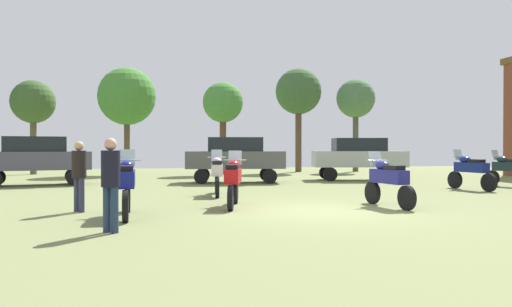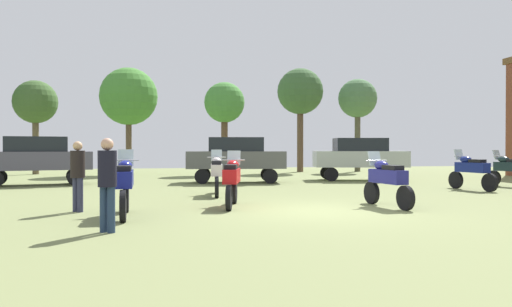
{
  "view_description": "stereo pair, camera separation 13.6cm",
  "coord_description": "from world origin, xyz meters",
  "px_view_note": "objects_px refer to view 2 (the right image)",
  "views": [
    {
      "loc": [
        -3.86,
        -11.51,
        1.57
      ],
      "look_at": [
        -0.5,
        5.65,
        1.36
      ],
      "focal_mm": 34.6,
      "sensor_mm": 36.0,
      "label": 1
    },
    {
      "loc": [
        -3.73,
        -11.54,
        1.57
      ],
      "look_at": [
        -0.5,
        5.65,
        1.36
      ],
      "focal_mm": 34.6,
      "sensor_mm": 36.0,
      "label": 2
    }
  ],
  "objects_px": {
    "tree_1": "(224,104)",
    "car_2": "(360,156)",
    "tree_2": "(129,97)",
    "person_1": "(107,177)",
    "tree_3": "(35,103)",
    "car_1": "(37,157)",
    "tree_7": "(358,100)",
    "motorcycle_3": "(509,169)",
    "motorcycle_5": "(125,184)",
    "motorcycle_6": "(232,179)",
    "car_3": "(236,156)",
    "tree_4": "(300,93)",
    "motorcycle_4": "(471,170)",
    "motorcycle_7": "(387,180)",
    "person_2": "(78,171)",
    "motorcycle_1": "(217,173)"
  },
  "relations": [
    {
      "from": "motorcycle_5",
      "to": "motorcycle_6",
      "type": "distance_m",
      "value": 2.96
    },
    {
      "from": "motorcycle_6",
      "to": "person_2",
      "type": "distance_m",
      "value": 3.82
    },
    {
      "from": "tree_2",
      "to": "car_3",
      "type": "bearing_deg",
      "value": -56.56
    },
    {
      "from": "person_1",
      "to": "motorcycle_6",
      "type": "bearing_deg",
      "value": 83.57
    },
    {
      "from": "car_2",
      "to": "tree_2",
      "type": "relative_size",
      "value": 0.74
    },
    {
      "from": "motorcycle_3",
      "to": "car_3",
      "type": "xyz_separation_m",
      "value": [
        -10.33,
        4.29,
        0.46
      ]
    },
    {
      "from": "motorcycle_4",
      "to": "motorcycle_7",
      "type": "height_order",
      "value": "motorcycle_4"
    },
    {
      "from": "car_1",
      "to": "person_1",
      "type": "relative_size",
      "value": 2.65
    },
    {
      "from": "motorcycle_1",
      "to": "motorcycle_4",
      "type": "relative_size",
      "value": 1.0
    },
    {
      "from": "tree_2",
      "to": "motorcycle_5",
      "type": "bearing_deg",
      "value": -86.41
    },
    {
      "from": "tree_1",
      "to": "car_2",
      "type": "bearing_deg",
      "value": -48.93
    },
    {
      "from": "tree_7",
      "to": "motorcycle_4",
      "type": "bearing_deg",
      "value": -95.35
    },
    {
      "from": "motorcycle_4",
      "to": "person_2",
      "type": "relative_size",
      "value": 1.31
    },
    {
      "from": "car_3",
      "to": "tree_1",
      "type": "distance_m",
      "value": 7.59
    },
    {
      "from": "motorcycle_4",
      "to": "tree_4",
      "type": "distance_m",
      "value": 15.05
    },
    {
      "from": "motorcycle_3",
      "to": "motorcycle_7",
      "type": "xyz_separation_m",
      "value": [
        -7.74,
        -5.32,
        0.0
      ]
    },
    {
      "from": "motorcycle_5",
      "to": "car_2",
      "type": "distance_m",
      "value": 14.67
    },
    {
      "from": "tree_2",
      "to": "motorcycle_7",
      "type": "bearing_deg",
      "value": -66.05
    },
    {
      "from": "motorcycle_4",
      "to": "tree_2",
      "type": "height_order",
      "value": "tree_2"
    },
    {
      "from": "car_3",
      "to": "tree_2",
      "type": "relative_size",
      "value": 0.73
    },
    {
      "from": "motorcycle_6",
      "to": "motorcycle_7",
      "type": "xyz_separation_m",
      "value": [
        3.98,
        -0.78,
        -0.01
      ]
    },
    {
      "from": "motorcycle_7",
      "to": "person_2",
      "type": "distance_m",
      "value": 7.79
    },
    {
      "from": "car_2",
      "to": "motorcycle_7",
      "type": "bearing_deg",
      "value": 172.08
    },
    {
      "from": "person_1",
      "to": "motorcycle_4",
      "type": "bearing_deg",
      "value": 61.91
    },
    {
      "from": "car_1",
      "to": "car_2",
      "type": "relative_size",
      "value": 1.0
    },
    {
      "from": "car_2",
      "to": "person_1",
      "type": "distance_m",
      "value": 16.33
    },
    {
      "from": "motorcycle_1",
      "to": "tree_2",
      "type": "distance_m",
      "value": 14.45
    },
    {
      "from": "person_2",
      "to": "tree_3",
      "type": "xyz_separation_m",
      "value": [
        -5.3,
        18.12,
        3.15
      ]
    },
    {
      "from": "tree_1",
      "to": "motorcycle_4",
      "type": "bearing_deg",
      "value": -58.66
    },
    {
      "from": "person_1",
      "to": "person_2",
      "type": "height_order",
      "value": "person_1"
    },
    {
      "from": "car_1",
      "to": "car_2",
      "type": "height_order",
      "value": "same"
    },
    {
      "from": "car_3",
      "to": "person_1",
      "type": "relative_size",
      "value": 2.6
    },
    {
      "from": "person_1",
      "to": "tree_3",
      "type": "bearing_deg",
      "value": 138.78
    },
    {
      "from": "person_2",
      "to": "car_3",
      "type": "bearing_deg",
      "value": 104.04
    },
    {
      "from": "motorcycle_6",
      "to": "motorcycle_7",
      "type": "height_order",
      "value": "motorcycle_6"
    },
    {
      "from": "person_1",
      "to": "tree_7",
      "type": "xyz_separation_m",
      "value": [
        13.36,
        20.83,
        3.64
      ]
    },
    {
      "from": "car_1",
      "to": "person_2",
      "type": "height_order",
      "value": "car_1"
    },
    {
      "from": "motorcycle_1",
      "to": "car_1",
      "type": "height_order",
      "value": "car_1"
    },
    {
      "from": "motorcycle_3",
      "to": "tree_7",
      "type": "bearing_deg",
      "value": 77.88
    },
    {
      "from": "motorcycle_1",
      "to": "motorcycle_4",
      "type": "height_order",
      "value": "motorcycle_1"
    },
    {
      "from": "tree_7",
      "to": "motorcycle_3",
      "type": "bearing_deg",
      "value": -84.96
    },
    {
      "from": "motorcycle_6",
      "to": "tree_4",
      "type": "xyz_separation_m",
      "value": [
        6.82,
        17.62,
        4.34
      ]
    },
    {
      "from": "car_2",
      "to": "person_1",
      "type": "relative_size",
      "value": 2.64
    },
    {
      "from": "motorcycle_7",
      "to": "motorcycle_5",
      "type": "bearing_deg",
      "value": 176.68
    },
    {
      "from": "motorcycle_1",
      "to": "tree_2",
      "type": "height_order",
      "value": "tree_2"
    },
    {
      "from": "motorcycle_3",
      "to": "tree_4",
      "type": "xyz_separation_m",
      "value": [
        -4.91,
        13.08,
        4.35
      ]
    },
    {
      "from": "motorcycle_6",
      "to": "person_1",
      "type": "distance_m",
      "value": 4.44
    },
    {
      "from": "motorcycle_3",
      "to": "tree_3",
      "type": "height_order",
      "value": "tree_3"
    },
    {
      "from": "motorcycle_4",
      "to": "tree_3",
      "type": "relative_size",
      "value": 0.41
    },
    {
      "from": "motorcycle_1",
      "to": "tree_3",
      "type": "xyz_separation_m",
      "value": [
        -9.02,
        14.6,
        3.41
      ]
    }
  ]
}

